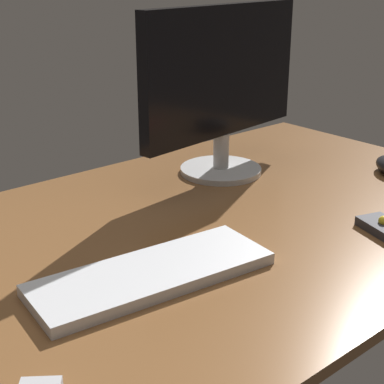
{
  "coord_description": "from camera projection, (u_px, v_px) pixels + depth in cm",
  "views": [
    {
      "loc": [
        -70.65,
        -77.6,
        48.93
      ],
      "look_at": [
        -1.61,
        2.83,
        8.0
      ],
      "focal_mm": 55.8,
      "sensor_mm": 36.0,
      "label": 1
    }
  ],
  "objects": [
    {
      "name": "monitor",
      "position": [
        222.0,
        83.0,
        1.35
      ],
      "size": [
        48.91,
        19.29,
        38.55
      ],
      "rotation": [
        0.0,
        0.0,
        0.12
      ],
      "color": "#BDBDBD",
      "rests_on": "desk"
    },
    {
      "name": "keyboard",
      "position": [
        152.0,
        274.0,
        0.94
      ],
      "size": [
        40.28,
        18.13,
        1.94
      ],
      "primitive_type": "cube",
      "rotation": [
        0.0,
        0.0,
        -0.12
      ],
      "color": "silver",
      "rests_on": "desk"
    },
    {
      "name": "desk",
      "position": [
        208.0,
        228.0,
        1.15
      ],
      "size": [
        140.0,
        84.0,
        2.0
      ],
      "primitive_type": "cube",
      "color": "brown",
      "rests_on": "ground"
    }
  ]
}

